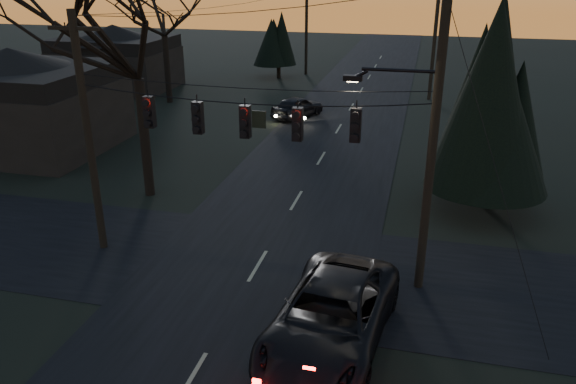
% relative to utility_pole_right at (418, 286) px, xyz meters
% --- Properties ---
extents(main_road, '(8.00, 120.00, 0.02)m').
position_rel_utility_pole_right_xyz_m(main_road, '(-5.50, 10.00, 0.01)').
color(main_road, black).
rests_on(main_road, ground).
extents(cross_road, '(60.00, 7.00, 0.02)m').
position_rel_utility_pole_right_xyz_m(cross_road, '(-5.50, 0.00, 0.01)').
color(cross_road, black).
rests_on(cross_road, ground).
extents(utility_pole_right, '(5.00, 0.30, 10.00)m').
position_rel_utility_pole_right_xyz_m(utility_pole_right, '(0.00, 0.00, 0.00)').
color(utility_pole_right, black).
rests_on(utility_pole_right, ground).
extents(utility_pole_left, '(1.80, 0.30, 8.50)m').
position_rel_utility_pole_right_xyz_m(utility_pole_left, '(-11.50, 0.00, 0.00)').
color(utility_pole_left, black).
rests_on(utility_pole_left, ground).
extents(utility_pole_far_r, '(1.80, 0.30, 8.50)m').
position_rel_utility_pole_right_xyz_m(utility_pole_far_r, '(0.00, 28.00, 0.00)').
color(utility_pole_far_r, black).
rests_on(utility_pole_far_r, ground).
extents(utility_pole_far_l, '(0.30, 0.30, 8.00)m').
position_rel_utility_pole_right_xyz_m(utility_pole_far_l, '(-11.50, 36.00, 0.00)').
color(utility_pole_far_l, black).
rests_on(utility_pole_far_l, ground).
extents(span_signal_assembly, '(11.50, 0.44, 1.57)m').
position_rel_utility_pole_right_xyz_m(span_signal_assembly, '(-5.74, 0.00, 5.26)').
color(span_signal_assembly, black).
rests_on(span_signal_assembly, ground).
extents(bare_tree_left, '(9.56, 9.56, 10.61)m').
position_rel_utility_pole_right_xyz_m(bare_tree_left, '(-12.18, 5.13, 7.42)').
color(bare_tree_left, black).
rests_on(bare_tree_left, ground).
extents(evergreen_right, '(4.96, 4.96, 8.75)m').
position_rel_utility_pole_right_xyz_m(evergreen_right, '(2.59, 7.44, 4.97)').
color(evergreen_right, black).
rests_on(evergreen_right, ground).
extents(bare_tree_dist, '(6.36, 6.36, 9.85)m').
position_rel_utility_pole_right_xyz_m(bare_tree_dist, '(-19.16, 22.31, 6.88)').
color(bare_tree_dist, black).
rests_on(bare_tree_dist, ground).
extents(evergreen_dist, '(3.95, 3.95, 5.91)m').
position_rel_utility_pole_right_xyz_m(evergreen_dist, '(-13.54, 33.62, 3.55)').
color(evergreen_dist, black).
rests_on(evergreen_dist, ground).
extents(house_left_near, '(10.00, 8.00, 5.60)m').
position_rel_utility_pole_right_xyz_m(house_left_near, '(-22.50, 10.00, 2.80)').
color(house_left_near, black).
rests_on(house_left_near, ground).
extents(house_left_far, '(9.00, 7.00, 5.20)m').
position_rel_utility_pole_right_xyz_m(house_left_far, '(-25.50, 26.00, 2.60)').
color(house_left_far, black).
rests_on(house_left_far, ground).
extents(suv_near, '(3.54, 6.54, 1.74)m').
position_rel_utility_pole_right_xyz_m(suv_near, '(-2.30, -3.65, 0.87)').
color(suv_near, black).
rests_on(suv_near, ground).
extents(sedan_oncoming_a, '(3.30, 4.59, 1.45)m').
position_rel_utility_pole_right_xyz_m(sedan_oncoming_a, '(-8.70, 20.18, 0.73)').
color(sedan_oncoming_a, black).
rests_on(sedan_oncoming_a, ground).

